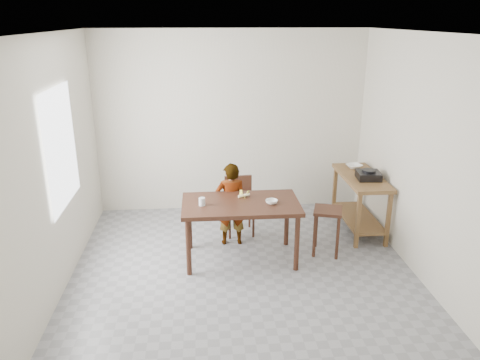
{
  "coord_description": "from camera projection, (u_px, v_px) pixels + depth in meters",
  "views": [
    {
      "loc": [
        -0.45,
        -4.86,
        2.84
      ],
      "look_at": [
        0.0,
        0.4,
        1.0
      ],
      "focal_mm": 35.0,
      "sensor_mm": 36.0,
      "label": 1
    }
  ],
  "objects": [
    {
      "name": "floor",
      "position": [
        243.0,
        272.0,
        5.55
      ],
      "size": [
        4.0,
        4.0,
        0.04
      ],
      "primitive_type": "cube",
      "color": "gray",
      "rests_on": "ground"
    },
    {
      "name": "ceiling",
      "position": [
        243.0,
        30.0,
        4.65
      ],
      "size": [
        4.0,
        4.0,
        0.04
      ],
      "primitive_type": "cube",
      "color": "white",
      "rests_on": "wall_back"
    },
    {
      "name": "wall_back",
      "position": [
        231.0,
        122.0,
        7.0
      ],
      "size": [
        4.0,
        0.04,
        2.7
      ],
      "primitive_type": "cube",
      "color": "beige",
      "rests_on": "ground"
    },
    {
      "name": "wall_front",
      "position": [
        270.0,
        248.0,
        3.2
      ],
      "size": [
        4.0,
        0.04,
        2.7
      ],
      "primitive_type": "cube",
      "color": "beige",
      "rests_on": "ground"
    },
    {
      "name": "wall_left",
      "position": [
        53.0,
        167.0,
        4.94
      ],
      "size": [
        0.04,
        4.0,
        2.7
      ],
      "primitive_type": "cube",
      "color": "beige",
      "rests_on": "ground"
    },
    {
      "name": "wall_right",
      "position": [
        421.0,
        157.0,
        5.26
      ],
      "size": [
        0.04,
        4.0,
        2.7
      ],
      "primitive_type": "cube",
      "color": "beige",
      "rests_on": "ground"
    },
    {
      "name": "window_pane",
      "position": [
        61.0,
        148.0,
        5.08
      ],
      "size": [
        0.02,
        1.1,
        1.3
      ],
      "primitive_type": "cube",
      "color": "white",
      "rests_on": "wall_left"
    },
    {
      "name": "dining_table",
      "position": [
        241.0,
        231.0,
        5.7
      ],
      "size": [
        1.4,
        0.8,
        0.75
      ],
      "primitive_type": null,
      "color": "#3A1E13",
      "rests_on": "floor"
    },
    {
      "name": "prep_counter",
      "position": [
        359.0,
        203.0,
        6.49
      ],
      "size": [
        0.5,
        1.2,
        0.8
      ],
      "primitive_type": null,
      "color": "brown",
      "rests_on": "floor"
    },
    {
      "name": "child",
      "position": [
        231.0,
        204.0,
        6.05
      ],
      "size": [
        0.41,
        0.28,
        1.11
      ],
      "primitive_type": "imported",
      "rotation": [
        0.0,
        0.0,
        3.16
      ],
      "color": "white",
      "rests_on": "floor"
    },
    {
      "name": "dining_chair",
      "position": [
        240.0,
        207.0,
        6.39
      ],
      "size": [
        0.4,
        0.4,
        0.78
      ],
      "primitive_type": null,
      "rotation": [
        0.0,
        0.0,
        0.06
      ],
      "color": "#3A1E13",
      "rests_on": "floor"
    },
    {
      "name": "stool",
      "position": [
        327.0,
        231.0,
        5.87
      ],
      "size": [
        0.43,
        0.43,
        0.6
      ],
      "primitive_type": null,
      "rotation": [
        0.0,
        0.0,
        -0.31
      ],
      "color": "#3A1E13",
      "rests_on": "floor"
    },
    {
      "name": "glass_tumbler",
      "position": [
        202.0,
        202.0,
        5.48
      ],
      "size": [
        0.09,
        0.09,
        0.09
      ],
      "primitive_type": "cylinder",
      "rotation": [
        0.0,
        0.0,
        -0.31
      ],
      "color": "silver",
      "rests_on": "dining_table"
    },
    {
      "name": "small_bowl",
      "position": [
        272.0,
        202.0,
        5.54
      ],
      "size": [
        0.18,
        0.18,
        0.05
      ],
      "primitive_type": "imported",
      "rotation": [
        0.0,
        0.0,
        -0.25
      ],
      "color": "white",
      "rests_on": "dining_table"
    },
    {
      "name": "banana",
      "position": [
        244.0,
        195.0,
        5.73
      ],
      "size": [
        0.19,
        0.16,
        0.06
      ],
      "primitive_type": null,
      "rotation": [
        0.0,
        0.0,
        0.28
      ],
      "color": "#F7E549",
      "rests_on": "dining_table"
    },
    {
      "name": "serving_bowl",
      "position": [
        354.0,
        166.0,
        6.68
      ],
      "size": [
        0.28,
        0.28,
        0.05
      ],
      "primitive_type": "imported",
      "rotation": [
        0.0,
        0.0,
        0.36
      ],
      "color": "white",
      "rests_on": "prep_counter"
    },
    {
      "name": "gas_burner",
      "position": [
        368.0,
        175.0,
        6.22
      ],
      "size": [
        0.33,
        0.33,
        0.1
      ],
      "primitive_type": "cube",
      "rotation": [
        0.0,
        0.0,
        -0.1
      ],
      "color": "black",
      "rests_on": "prep_counter"
    }
  ]
}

